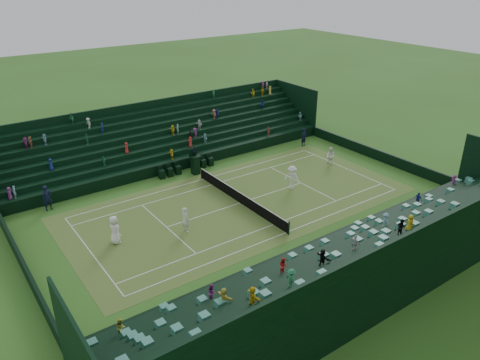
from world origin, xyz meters
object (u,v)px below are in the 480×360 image
at_px(player_near_east, 185,220).
at_px(player_far_east, 292,177).
at_px(player_near_west, 115,230).
at_px(tennis_net, 240,197).
at_px(player_far_west, 330,156).
at_px(umpire_chair, 195,162).

distance_m(player_near_east, player_far_east, 10.64).
relative_size(player_near_west, player_near_east, 1.06).
relative_size(tennis_net, player_far_west, 6.92).
distance_m(player_near_west, player_near_east, 4.76).
relative_size(tennis_net, umpire_chair, 4.58).
relative_size(player_near_east, player_far_east, 0.94).
height_order(umpire_chair, player_near_east, umpire_chair).
xyz_separation_m(umpire_chair, player_far_west, (5.46, 11.28, -0.24)).
xyz_separation_m(umpire_chair, player_far_east, (7.26, 4.97, -0.08)).
height_order(tennis_net, player_near_east, player_near_east).
height_order(player_far_west, player_far_east, player_far_east).
xyz_separation_m(umpire_chair, player_near_west, (6.80, -10.17, -0.08)).
distance_m(tennis_net, umpire_chair, 6.97).
xyz_separation_m(player_near_east, player_far_east, (-0.98, 10.60, 0.06)).
distance_m(umpire_chair, player_near_east, 9.98).
xyz_separation_m(player_near_west, player_far_east, (0.46, 15.14, 0.01)).
height_order(tennis_net, player_far_west, player_far_west).
distance_m(umpire_chair, player_far_east, 8.80).
bearing_deg(player_far_west, player_far_east, -76.75).
height_order(player_near_west, player_near_east, player_near_west).
bearing_deg(umpire_chair, player_near_west, -56.21).
xyz_separation_m(player_near_east, player_far_west, (-2.78, 16.91, -0.11)).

